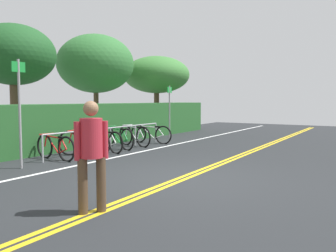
% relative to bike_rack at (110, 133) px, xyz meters
% --- Properties ---
extents(ground_plane, '(35.44, 13.75, 0.05)m').
position_rel_bike_rack_xyz_m(ground_plane, '(-2.44, -4.03, -0.58)').
color(ground_plane, '#232628').
extents(centre_line_yellow_inner, '(31.90, 0.10, 0.00)m').
position_rel_bike_rack_xyz_m(centre_line_yellow_inner, '(-2.44, -4.11, -0.55)').
color(centre_line_yellow_inner, gold).
rests_on(centre_line_yellow_inner, ground_plane).
extents(centre_line_yellow_outer, '(31.90, 0.10, 0.00)m').
position_rel_bike_rack_xyz_m(centre_line_yellow_outer, '(-2.44, -3.95, -0.55)').
color(centre_line_yellow_outer, gold).
rests_on(centre_line_yellow_outer, ground_plane).
extents(bike_lane_stripe_white, '(31.90, 0.12, 0.00)m').
position_rel_bike_rack_xyz_m(bike_lane_stripe_white, '(-2.44, -1.08, -0.55)').
color(bike_lane_stripe_white, white).
rests_on(bike_lane_stripe_white, ground_plane).
extents(bike_rack, '(5.45, 0.05, 0.74)m').
position_rel_bike_rack_xyz_m(bike_rack, '(0.00, 0.00, 0.00)').
color(bike_rack, '#9EA0A5').
rests_on(bike_rack, ground_plane).
extents(bicycle_0, '(0.46, 1.66, 0.73)m').
position_rel_bike_rack_xyz_m(bicycle_0, '(-2.21, 0.08, -0.22)').
color(bicycle_0, black).
rests_on(bicycle_0, ground_plane).
extents(bicycle_1, '(0.58, 1.68, 0.77)m').
position_rel_bike_rack_xyz_m(bicycle_1, '(-1.29, -0.08, -0.19)').
color(bicycle_1, black).
rests_on(bicycle_1, ground_plane).
extents(bicycle_2, '(0.53, 1.74, 0.73)m').
position_rel_bike_rack_xyz_m(bicycle_2, '(-0.37, -0.10, -0.22)').
color(bicycle_2, black).
rests_on(bicycle_2, ground_plane).
extents(bicycle_3, '(0.64, 1.78, 0.77)m').
position_rel_bike_rack_xyz_m(bicycle_3, '(0.41, 0.05, -0.20)').
color(bicycle_3, black).
rests_on(bicycle_3, ground_plane).
extents(bicycle_4, '(0.55, 1.69, 0.77)m').
position_rel_bike_rack_xyz_m(bicycle_4, '(1.25, -0.04, -0.20)').
color(bicycle_4, black).
rests_on(bicycle_4, ground_plane).
extents(bicycle_5, '(0.46, 1.79, 0.73)m').
position_rel_bike_rack_xyz_m(bicycle_5, '(2.25, -0.06, -0.22)').
color(bicycle_5, black).
rests_on(bicycle_5, ground_plane).
extents(pedestrian, '(0.42, 0.32, 1.62)m').
position_rel_bike_rack_xyz_m(pedestrian, '(-5.08, -3.99, 0.37)').
color(pedestrian, '#4C3826').
rests_on(pedestrian, ground_plane).
extents(sign_post_near, '(0.36, 0.06, 2.59)m').
position_rel_bike_rack_xyz_m(sign_post_near, '(-3.49, -0.21, 0.98)').
color(sign_post_near, gray).
rests_on(sign_post_near, ground_plane).
extents(sign_post_far, '(0.36, 0.06, 2.23)m').
position_rel_bike_rack_xyz_m(sign_post_far, '(3.86, 0.08, 0.79)').
color(sign_post_far, gray).
rests_on(sign_post_far, ground_plane).
extents(hedge_backdrop, '(14.40, 1.40, 1.49)m').
position_rel_bike_rack_xyz_m(hedge_backdrop, '(1.50, 1.66, 0.19)').
color(hedge_backdrop, '#235626').
rests_on(hedge_backdrop, ground_plane).
extents(tree_mid, '(2.91, 2.91, 4.30)m').
position_rel_bike_rack_xyz_m(tree_mid, '(-0.87, 3.64, 2.64)').
color(tree_mid, brown).
rests_on(tree_mid, ground_plane).
extents(tree_far_right, '(3.42, 3.42, 4.56)m').
position_rel_bike_rack_xyz_m(tree_far_right, '(3.17, 3.53, 2.69)').
color(tree_far_right, brown).
rests_on(tree_far_right, ground_plane).
extents(tree_extra, '(3.51, 3.51, 3.94)m').
position_rel_bike_rack_xyz_m(tree_extra, '(7.03, 2.78, 2.40)').
color(tree_extra, brown).
rests_on(tree_extra, ground_plane).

